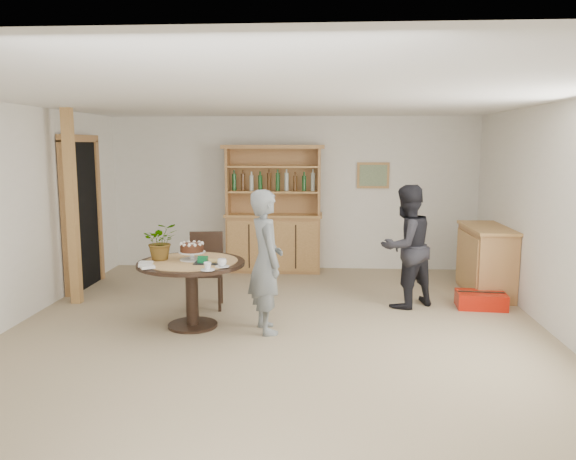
{
  "coord_description": "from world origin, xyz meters",
  "views": [
    {
      "loc": [
        0.5,
        -5.71,
        2.04
      ],
      "look_at": [
        0.09,
        0.79,
        1.05
      ],
      "focal_mm": 35.0,
      "sensor_mm": 36.0,
      "label": 1
    }
  ],
  "objects_px": {
    "hutch": "(274,229)",
    "teen_boy": "(266,261)",
    "dining_chair": "(206,265)",
    "sideboard": "(486,260)",
    "dining_table": "(192,274)",
    "red_suitcase": "(481,300)",
    "adult_person": "(406,246)"
  },
  "relations": [
    {
      "from": "hutch",
      "to": "teen_boy",
      "type": "distance_m",
      "value": 3.01
    },
    {
      "from": "dining_chair",
      "to": "teen_boy",
      "type": "bearing_deg",
      "value": -54.25
    },
    {
      "from": "sideboard",
      "to": "teen_boy",
      "type": "distance_m",
      "value": 3.37
    },
    {
      "from": "dining_table",
      "to": "red_suitcase",
      "type": "relative_size",
      "value": 1.9
    },
    {
      "from": "dining_chair",
      "to": "dining_table",
      "type": "bearing_deg",
      "value": -96.36
    },
    {
      "from": "sideboard",
      "to": "adult_person",
      "type": "relative_size",
      "value": 0.81
    },
    {
      "from": "hutch",
      "to": "adult_person",
      "type": "bearing_deg",
      "value": -46.44
    },
    {
      "from": "sideboard",
      "to": "red_suitcase",
      "type": "distance_m",
      "value": 0.83
    },
    {
      "from": "hutch",
      "to": "dining_table",
      "type": "relative_size",
      "value": 1.7
    },
    {
      "from": "dining_chair",
      "to": "red_suitcase",
      "type": "relative_size",
      "value": 1.5
    },
    {
      "from": "sideboard",
      "to": "dining_table",
      "type": "xyz_separation_m",
      "value": [
        -3.71,
        -1.66,
        0.13
      ]
    },
    {
      "from": "adult_person",
      "to": "dining_table",
      "type": "bearing_deg",
      "value": -14.07
    },
    {
      "from": "teen_boy",
      "to": "sideboard",
      "type": "bearing_deg",
      "value": -79.2
    },
    {
      "from": "dining_table",
      "to": "adult_person",
      "type": "bearing_deg",
      "value": 20.97
    },
    {
      "from": "red_suitcase",
      "to": "adult_person",
      "type": "bearing_deg",
      "value": -175.66
    },
    {
      "from": "hutch",
      "to": "dining_table",
      "type": "distance_m",
      "value": 2.98
    },
    {
      "from": "dining_table",
      "to": "teen_boy",
      "type": "relative_size",
      "value": 0.76
    },
    {
      "from": "teen_boy",
      "to": "red_suitcase",
      "type": "height_order",
      "value": "teen_boy"
    },
    {
      "from": "hutch",
      "to": "dining_chair",
      "type": "xyz_separation_m",
      "value": [
        -0.68,
        -2.07,
        -0.15
      ]
    },
    {
      "from": "hutch",
      "to": "dining_chair",
      "type": "bearing_deg",
      "value": -108.13
    },
    {
      "from": "hutch",
      "to": "sideboard",
      "type": "height_order",
      "value": "hutch"
    },
    {
      "from": "sideboard",
      "to": "dining_chair",
      "type": "relative_size",
      "value": 1.33
    },
    {
      "from": "dining_table",
      "to": "dining_chair",
      "type": "distance_m",
      "value": 0.83
    },
    {
      "from": "dining_table",
      "to": "dining_chair",
      "type": "relative_size",
      "value": 1.27
    },
    {
      "from": "teen_boy",
      "to": "red_suitcase",
      "type": "distance_m",
      "value": 2.91
    },
    {
      "from": "dining_table",
      "to": "hutch",
      "type": "bearing_deg",
      "value": 77.02
    },
    {
      "from": "teen_boy",
      "to": "dining_table",
      "type": "bearing_deg",
      "value": 62.47
    },
    {
      "from": "sideboard",
      "to": "adult_person",
      "type": "height_order",
      "value": "adult_person"
    },
    {
      "from": "adult_person",
      "to": "red_suitcase",
      "type": "distance_m",
      "value": 1.17
    },
    {
      "from": "dining_table",
      "to": "red_suitcase",
      "type": "height_order",
      "value": "dining_table"
    },
    {
      "from": "hutch",
      "to": "teen_boy",
      "type": "relative_size",
      "value": 1.3
    },
    {
      "from": "teen_boy",
      "to": "adult_person",
      "type": "relative_size",
      "value": 1.01
    }
  ]
}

